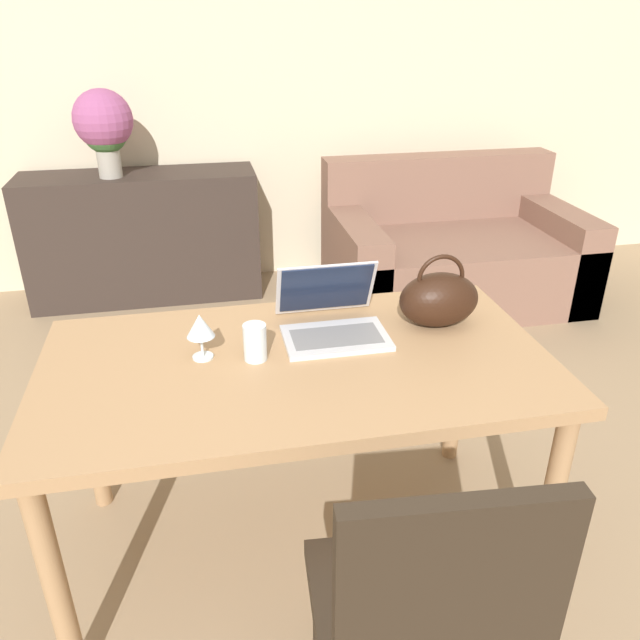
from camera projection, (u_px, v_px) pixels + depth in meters
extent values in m
cube|color=beige|center=(230.00, 62.00, 3.72)|extent=(10.00, 0.06, 2.70)
cube|color=#A87F56|center=(297.00, 365.00, 1.82)|extent=(1.48, 0.80, 0.04)
cylinder|color=#A87F56|center=(55.00, 586.00, 1.56)|extent=(0.06, 0.06, 0.68)
cylinder|color=#A87F56|center=(550.00, 508.00, 1.80)|extent=(0.06, 0.06, 0.68)
cylinder|color=#A87F56|center=(90.00, 425.00, 2.16)|extent=(0.06, 0.06, 0.68)
cylinder|color=#A87F56|center=(457.00, 383.00, 2.40)|extent=(0.06, 0.06, 0.68)
cube|color=#2D2319|center=(412.00, 613.00, 1.39)|extent=(0.47, 0.47, 0.05)
cube|color=#2D2319|center=(451.00, 607.00, 1.09)|extent=(0.42, 0.07, 0.49)
cylinder|color=#2D2319|center=(320.00, 619.00, 1.64)|extent=(0.04, 0.04, 0.40)
cylinder|color=#2D2319|center=(456.00, 604.00, 1.68)|extent=(0.04, 0.04, 0.40)
cube|color=#7F5B4C|center=(453.00, 267.00, 3.84)|extent=(1.48, 0.93, 0.42)
cube|color=#7F5B4C|center=(437.00, 187.00, 3.98)|extent=(1.48, 0.20, 0.40)
cube|color=#7F5B4C|center=(353.00, 264.00, 3.69)|extent=(0.20, 0.93, 0.56)
cube|color=#7F5B4C|center=(550.00, 249.00, 3.92)|extent=(0.20, 0.93, 0.56)
cube|color=#332823|center=(144.00, 237.00, 3.80)|extent=(1.37, 0.40, 0.77)
cube|color=silver|center=(336.00, 338.00, 1.91)|extent=(0.32, 0.21, 0.02)
cube|color=gray|center=(336.00, 336.00, 1.90)|extent=(0.27, 0.14, 0.00)
cube|color=silver|center=(325.00, 288.00, 2.00)|extent=(0.32, 0.09, 0.19)
cube|color=#19233D|center=(326.00, 288.00, 1.99)|extent=(0.29, 0.09, 0.17)
cylinder|color=silver|center=(255.00, 342.00, 1.79)|extent=(0.07, 0.07, 0.11)
cylinder|color=silver|center=(203.00, 357.00, 1.81)|extent=(0.06, 0.06, 0.01)
cylinder|color=silver|center=(202.00, 346.00, 1.80)|extent=(0.01, 0.01, 0.07)
cone|color=silver|center=(200.00, 325.00, 1.77)|extent=(0.08, 0.08, 0.07)
ellipsoid|color=black|center=(439.00, 300.00, 1.97)|extent=(0.26, 0.17, 0.17)
torus|color=black|center=(441.00, 278.00, 1.94)|extent=(0.16, 0.01, 0.16)
cylinder|color=#9E998E|center=(109.00, 160.00, 3.51)|extent=(0.13, 0.13, 0.20)
sphere|color=#3D6B38|center=(105.00, 131.00, 3.44)|extent=(0.24, 0.24, 0.24)
sphere|color=#994C7F|center=(103.00, 119.00, 3.41)|extent=(0.32, 0.32, 0.32)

